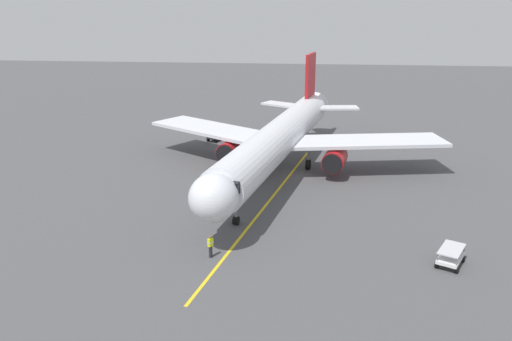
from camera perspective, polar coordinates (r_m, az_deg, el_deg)
ground_plane at (r=54.54m, az=4.54°, el=-0.53°), size 220.00×220.00×0.00m
apron_lead_in_line at (r=48.82m, az=2.05°, el=-2.74°), size 8.01×39.28×0.01m
airplane at (r=53.59m, az=2.67°, el=3.63°), size 34.14×40.12×11.50m
ground_crew_marshaller at (r=36.92m, az=-5.14°, el=-8.45°), size 0.43×0.47×1.71m
ground_crew_wing_walker at (r=62.76m, az=-3.16°, el=2.83°), size 0.28×0.42×1.71m
baggage_cart_near_nose at (r=38.35m, az=21.03°, el=-8.99°), size 2.45×2.95×1.27m
baggage_cart_portside at (r=68.47m, az=-4.48°, el=3.89°), size 2.42×2.95×1.27m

